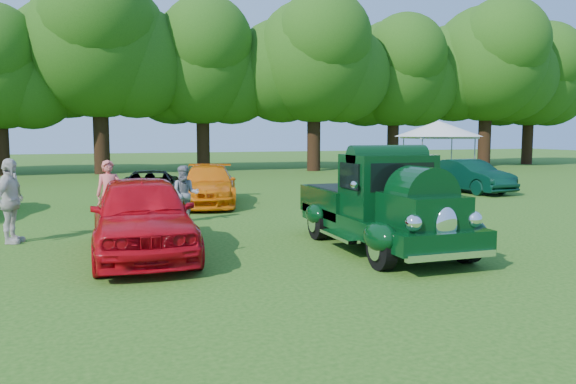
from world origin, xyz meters
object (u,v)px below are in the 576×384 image
object	(u,v)px
spectator_white	(10,201)
back_car_blue	(412,177)
red_convertible	(142,215)
spectator_pink	(109,195)
hero_pickup	(381,208)
spectator_grey	(185,194)
back_car_black	(150,190)
back_car_green	(469,176)
canopy_tent	(438,129)
back_car_orange	(208,185)

from	to	relation	value
spectator_white	back_car_blue	bearing A→B (deg)	-48.96
red_convertible	spectator_pink	size ratio (longest dim) A/B	2.70
hero_pickup	spectator_grey	size ratio (longest dim) A/B	3.29
spectator_grey	spectator_white	size ratio (longest dim) A/B	0.82
spectator_pink	spectator_grey	distance (m)	2.06
back_car_black	back_car_green	bearing A→B (deg)	11.02
spectator_white	canopy_tent	bearing A→B (deg)	-44.80
back_car_orange	back_car_blue	bearing A→B (deg)	18.28
spectator_pink	canopy_tent	world-z (taller)	canopy_tent
spectator_grey	back_car_black	bearing A→B (deg)	113.36
spectator_white	back_car_orange	bearing A→B (deg)	-28.57
red_convertible	back_car_blue	bearing A→B (deg)	37.42
red_convertible	back_car_orange	size ratio (longest dim) A/B	1.03
spectator_grey	canopy_tent	bearing A→B (deg)	41.49
back_car_black	spectator_white	xyz separation A→B (m)	(-3.45, -5.10, 0.34)
back_car_blue	canopy_tent	world-z (taller)	canopy_tent
spectator_white	canopy_tent	xyz separation A→B (m)	(16.97, 9.00, 1.67)
back_car_black	spectator_white	size ratio (longest dim) A/B	2.30
back_car_blue	spectator_pink	bearing A→B (deg)	-166.86
back_car_black	back_car_blue	size ratio (longest dim) A/B	1.09
red_convertible	back_car_blue	size ratio (longest dim) A/B	1.19
spectator_pink	red_convertible	bearing A→B (deg)	-80.60
spectator_pink	back_car_orange	bearing A→B (deg)	50.61
back_car_blue	spectator_pink	size ratio (longest dim) A/B	2.26
back_car_blue	spectator_grey	world-z (taller)	spectator_grey
back_car_black	spectator_pink	xyz separation A→B (m)	(-1.33, -3.81, 0.28)
red_convertible	back_car_orange	world-z (taller)	red_convertible
back_car_orange	spectator_grey	bearing A→B (deg)	-97.56
hero_pickup	back_car_green	bearing A→B (deg)	45.53
back_car_green	spectator_white	world-z (taller)	spectator_white
spectator_pink	spectator_white	world-z (taller)	spectator_white
back_car_orange	spectator_pink	distance (m)	5.16
back_car_blue	canopy_tent	distance (m)	4.66
spectator_pink	canopy_tent	xyz separation A→B (m)	(14.85, 7.72, 1.74)
back_car_orange	spectator_white	bearing A→B (deg)	-123.32
back_car_black	red_convertible	bearing A→B (deg)	-88.50
spectator_pink	canopy_tent	size ratio (longest dim) A/B	0.38
hero_pickup	spectator_white	xyz separation A→B (m)	(-7.59, 3.12, 0.08)
canopy_tent	red_convertible	bearing A→B (deg)	-141.80
back_car_orange	back_car_black	bearing A→B (deg)	-162.81
back_car_blue	spectator_pink	xyz separation A→B (m)	(-11.75, -4.83, 0.20)
back_car_orange	canopy_tent	world-z (taller)	canopy_tent
spectator_pink	back_car_green	bearing A→B (deg)	18.14
back_car_black	canopy_tent	distance (m)	14.22
back_car_blue	back_car_green	world-z (taller)	back_car_blue
red_convertible	spectator_pink	distance (m)	3.56
spectator_pink	back_car_black	bearing A→B (deg)	71.05
hero_pickup	back_car_black	size ratio (longest dim) A/B	1.18
hero_pickup	back_car_green	xyz separation A→B (m)	(8.88, 9.04, -0.20)
hero_pickup	spectator_white	bearing A→B (deg)	157.64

